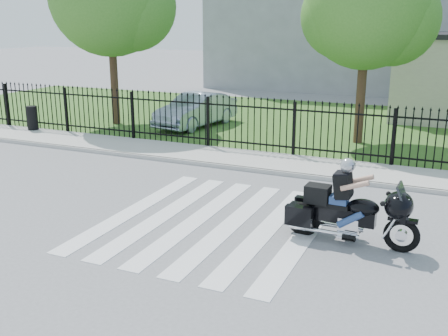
% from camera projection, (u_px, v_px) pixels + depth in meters
% --- Properties ---
extents(ground, '(120.00, 120.00, 0.00)m').
position_uv_depth(ground, '(214.00, 222.00, 11.43)').
color(ground, slate).
rests_on(ground, ground).
extents(crosswalk, '(5.00, 5.50, 0.01)m').
position_uv_depth(crosswalk, '(214.00, 222.00, 11.43)').
color(crosswalk, silver).
rests_on(crosswalk, ground).
extents(sidewalk, '(40.00, 2.00, 0.12)m').
position_uv_depth(sidewalk, '(284.00, 164.00, 15.82)').
color(sidewalk, '#ADAAA3').
rests_on(sidewalk, ground).
extents(curb, '(40.00, 0.12, 0.12)m').
position_uv_depth(curb, '(273.00, 172.00, 14.94)').
color(curb, '#ADAAA3').
rests_on(curb, ground).
extents(grass_strip, '(40.00, 12.00, 0.02)m').
position_uv_depth(grass_strip, '(334.00, 125.00, 21.99)').
color(grass_strip, '#32581E').
rests_on(grass_strip, ground).
extents(iron_fence, '(26.00, 0.04, 1.80)m').
position_uv_depth(iron_fence, '(294.00, 130.00, 16.47)').
color(iron_fence, black).
rests_on(iron_fence, ground).
extents(tree_mid, '(4.20, 4.20, 6.78)m').
position_uv_depth(tree_mid, '(367.00, 7.00, 17.50)').
color(tree_mid, '#382316').
rests_on(tree_mid, ground).
extents(motorcycle_rider, '(2.64, 0.84, 1.74)m').
position_uv_depth(motorcycle_rider, '(347.00, 208.00, 10.22)').
color(motorcycle_rider, black).
rests_on(motorcycle_rider, ground).
extents(parked_car, '(2.11, 4.28, 1.35)m').
position_uv_depth(parked_car, '(196.00, 110.00, 21.42)').
color(parked_car, '#94A2BA').
rests_on(parked_car, grass_strip).
extents(litter_bin, '(0.54, 0.54, 0.92)m').
position_uv_depth(litter_bin, '(32.00, 118.00, 20.35)').
color(litter_bin, black).
rests_on(litter_bin, sidewalk).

